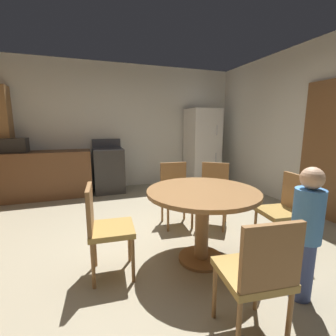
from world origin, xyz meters
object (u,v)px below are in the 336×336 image
object	(u,v)px
chair_west	(104,225)
chair_northeast	(214,190)
microwave	(14,145)
dining_table	(202,205)
refrigerator	(202,147)
person_child	(306,231)
chair_south	(258,272)
oven_range	(109,170)
chair_east	(285,208)
chair_north	(175,189)

from	to	relation	value
chair_west	chair_northeast	world-z (taller)	same
microwave	dining_table	world-z (taller)	microwave
microwave	chair_northeast	distance (m)	3.66
refrigerator	person_child	bearing A→B (deg)	-105.16
microwave	chair_south	xyz separation A→B (m)	(2.20, -3.90, -0.53)
oven_range	refrigerator	bearing A→B (deg)	-1.43
microwave	dining_table	xyz separation A→B (m)	(2.32, -2.94, -0.43)
chair_east	chair_north	bearing A→B (deg)	-43.76
microwave	chair_west	bearing A→B (deg)	-64.72
dining_table	chair_north	distance (m)	0.97
refrigerator	microwave	world-z (taller)	refrigerator
microwave	person_child	world-z (taller)	microwave
chair_west	chair_north	distance (m)	1.37
chair_north	refrigerator	bearing A→B (deg)	148.61
chair_south	oven_range	bearing A→B (deg)	14.87
oven_range	person_child	bearing A→B (deg)	-72.51
oven_range	chair_north	size ratio (longest dim) A/B	1.26
chair_south	chair_north	world-z (taller)	same
chair_north	chair_northeast	bearing A→B (deg)	73.81
oven_range	chair_south	world-z (taller)	oven_range
oven_range	chair_northeast	size ratio (longest dim) A/B	1.26
oven_range	chair_east	world-z (taller)	oven_range
chair_west	chair_north	xyz separation A→B (m)	(1.04, 0.89, 0.00)
oven_range	chair_northeast	xyz separation A→B (m)	(1.24, -2.18, 0.03)
oven_range	dining_table	bearing A→B (deg)	-77.48
microwave	chair_west	xyz separation A→B (m)	(1.35, -2.87, -0.53)
chair_west	chair_north	bearing A→B (deg)	44.76
microwave	chair_northeast	xyz separation A→B (m)	(2.90, -2.18, -0.53)
oven_range	refrigerator	distance (m)	2.19
chair_south	person_child	distance (m)	0.67
dining_table	chair_north	bearing A→B (deg)	85.11
chair_west	chair_east	distance (m)	1.93
refrigerator	chair_south	xyz separation A→B (m)	(-1.62, -3.85, -0.38)
chair_northeast	person_child	size ratio (longest dim) A/B	0.80
chair_east	chair_south	bearing A→B (deg)	45.16
oven_range	person_child	distance (m)	3.88
microwave	chair_west	size ratio (longest dim) A/B	0.51
dining_table	chair_northeast	distance (m)	0.97
microwave	chair_east	bearing A→B (deg)	-43.14
oven_range	chair_south	size ratio (longest dim) A/B	1.26
dining_table	person_child	xyz separation A→B (m)	(0.51, -0.75, -0.02)
chair_northeast	chair_north	xyz separation A→B (m)	(-0.50, 0.19, 0.00)
chair_east	dining_table	bearing A→B (deg)	0.00
oven_range	chair_east	distance (m)	3.47
dining_table	chair_north	xyz separation A→B (m)	(0.08, 0.96, -0.10)
chair_south	microwave	bearing A→B (deg)	36.46
microwave	dining_table	size ratio (longest dim) A/B	0.39
chair_west	chair_northeast	size ratio (longest dim) A/B	1.00
refrigerator	chair_west	xyz separation A→B (m)	(-2.46, -2.82, -0.38)
refrigerator	chair_north	size ratio (longest dim) A/B	2.02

